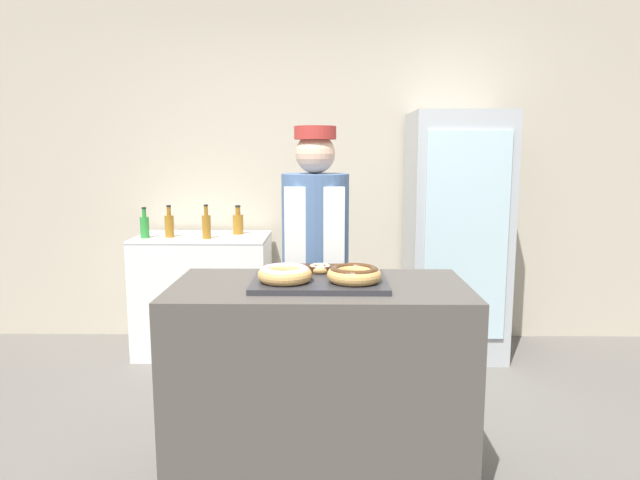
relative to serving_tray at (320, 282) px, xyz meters
The scene contains 16 objects.
ground_plane 0.94m from the serving_tray, ahead, with size 14.00×14.00×0.00m, color #66605B.
wall_back 2.17m from the serving_tray, 90.00° to the left, with size 8.00×0.06×2.70m.
display_counter 0.47m from the serving_tray, ahead, with size 1.29×0.66×0.93m.
serving_tray is the anchor object (origin of this frame).
donut_light_glaze 0.16m from the serving_tray, 159.66° to the right, with size 0.23×0.23×0.07m.
donut_chocolate_glaze 0.16m from the serving_tray, 20.34° to the right, with size 0.23×0.23×0.07m.
donut_mini_center 0.14m from the serving_tray, 90.00° to the left, with size 0.11×0.11×0.04m.
brownie_back_left 0.15m from the serving_tray, 114.00° to the left, with size 0.09×0.09×0.03m.
brownie_back_right 0.15m from the serving_tray, 66.00° to the left, with size 0.09×0.09×0.03m.
baker_person 0.65m from the serving_tray, 92.97° to the left, with size 0.36×0.36×1.63m.
beverage_fridge 1.99m from the serving_tray, 60.71° to the left, with size 0.68×0.68×1.78m.
chest_freezer 2.02m from the serving_tray, 117.18° to the left, with size 0.97×0.60×0.88m.
bottle_amber 1.94m from the serving_tray, 109.34° to the left, with size 0.08×0.08×0.22m.
bottle_green 2.07m from the serving_tray, 128.30° to the left, with size 0.06×0.06×0.22m.
bottle_amber_b 1.80m from the serving_tray, 117.51° to the left, with size 0.06×0.06×0.24m.
bottle_amber_b_b 2.00m from the serving_tray, 123.89° to the left, with size 0.07×0.07×0.23m.
Camera 1 is at (0.04, -2.42, 1.50)m, focal length 32.00 mm.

